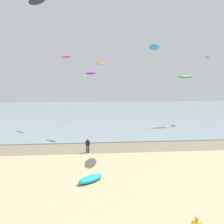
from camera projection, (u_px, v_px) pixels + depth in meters
wet_sand_strip at (99, 148)px, 32.81m from camera, size 120.00×5.14×0.01m
sea at (93, 112)px, 69.92m from camera, size 160.00×70.00×0.10m
person_by_waterline at (88, 145)px, 30.55m from camera, size 0.52×0.35×1.71m
grounded_kite at (91, 179)px, 21.74m from camera, size 2.59×2.40×0.52m
kite_aloft_1 at (154, 47)px, 29.00m from camera, size 1.56×3.53×0.74m
kite_aloft_3 at (186, 77)px, 48.00m from camera, size 3.78×2.25×0.67m
kite_aloft_4 at (91, 73)px, 37.94m from camera, size 2.03×2.33×0.44m
kite_aloft_5 at (37, 0)px, 23.45m from camera, size 2.58×2.84×0.72m
kite_aloft_7 at (208, 57)px, 50.78m from camera, size 1.81×2.71×0.57m
kite_aloft_8 at (66, 57)px, 44.84m from camera, size 2.68×2.69×0.73m
kite_aloft_10 at (101, 64)px, 54.97m from camera, size 2.05×0.88×0.56m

